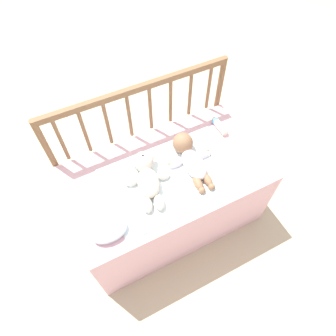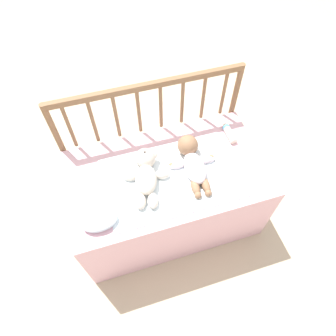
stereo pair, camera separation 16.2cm
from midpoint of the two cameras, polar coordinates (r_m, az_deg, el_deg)
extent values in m
plane|color=#C6B293|center=(2.21, -2.28, -8.91)|extent=(12.00, 12.00, 0.00)
cube|color=#EDB7C6|center=(1.97, -2.55, -5.43)|extent=(1.16, 0.67, 0.55)
cylinder|color=brown|center=(1.99, -22.19, -0.89)|extent=(0.04, 0.04, 0.91)
cylinder|color=brown|center=(2.18, 6.83, 10.26)|extent=(0.04, 0.04, 0.91)
cube|color=brown|center=(1.70, -8.67, 14.59)|extent=(1.13, 0.03, 0.04)
cylinder|color=brown|center=(1.79, -22.20, 4.72)|extent=(0.02, 0.02, 0.33)
cylinder|color=brown|center=(1.79, -18.13, 6.36)|extent=(0.02, 0.02, 0.33)
cylinder|color=brown|center=(1.79, -14.04, 7.98)|extent=(0.02, 0.02, 0.33)
cylinder|color=brown|center=(1.81, -9.97, 9.53)|extent=(0.02, 0.02, 0.33)
cylinder|color=brown|center=(1.84, -5.96, 11.00)|extent=(0.02, 0.02, 0.33)
cylinder|color=brown|center=(1.87, -2.04, 12.37)|extent=(0.02, 0.02, 0.33)
cylinder|color=brown|center=(1.92, 1.74, 13.63)|extent=(0.02, 0.02, 0.33)
cylinder|color=brown|center=(1.97, 5.37, 14.77)|extent=(0.02, 0.02, 0.33)
cube|color=white|center=(1.71, -1.87, -1.92)|extent=(0.76, 0.49, 0.01)
ellipsoid|color=silver|center=(1.64, -6.57, -3.02)|extent=(0.16, 0.21, 0.10)
sphere|color=silver|center=(1.71, -7.38, 1.03)|extent=(0.12, 0.12, 0.12)
sphere|color=tan|center=(1.69, -7.50, 1.67)|extent=(0.05, 0.05, 0.05)
sphere|color=black|center=(1.67, -7.57, 2.10)|extent=(0.02, 0.02, 0.02)
sphere|color=silver|center=(1.72, -9.05, 1.33)|extent=(0.05, 0.05, 0.05)
sphere|color=silver|center=(1.72, -5.95, 1.93)|extent=(0.05, 0.05, 0.05)
ellipsoid|color=silver|center=(1.69, -9.72, -2.79)|extent=(0.09, 0.07, 0.05)
ellipsoid|color=silver|center=(1.69, -3.76, -1.63)|extent=(0.09, 0.07, 0.05)
ellipsoid|color=silver|center=(1.60, -6.93, -7.25)|extent=(0.08, 0.10, 0.06)
ellipsoid|color=silver|center=(1.60, -4.60, -6.80)|extent=(0.08, 0.10, 0.06)
ellipsoid|color=white|center=(1.71, 2.27, 0.55)|extent=(0.13, 0.23, 0.08)
sphere|color=#936B4C|center=(1.78, 0.23, 4.62)|extent=(0.12, 0.12, 0.12)
ellipsoid|color=white|center=(1.74, -1.21, 0.56)|extent=(0.11, 0.05, 0.04)
ellipsoid|color=white|center=(1.78, 4.14, 2.43)|extent=(0.11, 0.05, 0.04)
sphere|color=#936B4C|center=(1.73, -2.22, 0.35)|extent=(0.04, 0.04, 0.04)
sphere|color=#936B4C|center=(1.79, 4.96, 2.86)|extent=(0.04, 0.04, 0.04)
ellipsoid|color=#936B4C|center=(1.66, 2.93, -3.04)|extent=(0.05, 0.11, 0.05)
ellipsoid|color=#936B4C|center=(1.68, 4.75, -2.36)|extent=(0.05, 0.11, 0.05)
sphere|color=#936B4C|center=(1.64, 3.69, -4.49)|extent=(0.04, 0.04, 0.04)
sphere|color=#936B4C|center=(1.66, 5.53, -3.78)|extent=(0.04, 0.04, 0.04)
ellipsoid|color=silver|center=(1.57, -14.07, -11.81)|extent=(0.19, 0.12, 0.06)
cylinder|color=#F4E5CC|center=(1.93, 7.64, 7.55)|extent=(0.04, 0.12, 0.04)
cylinder|color=#4C99D8|center=(1.96, 6.72, 8.73)|extent=(0.05, 0.02, 0.05)
sphere|color=#EAC67F|center=(1.97, 6.49, 9.03)|extent=(0.03, 0.03, 0.03)
camera|label=1|loc=(0.08, -92.78, -4.02)|focal=32.00mm
camera|label=2|loc=(0.08, 87.22, 4.02)|focal=32.00mm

